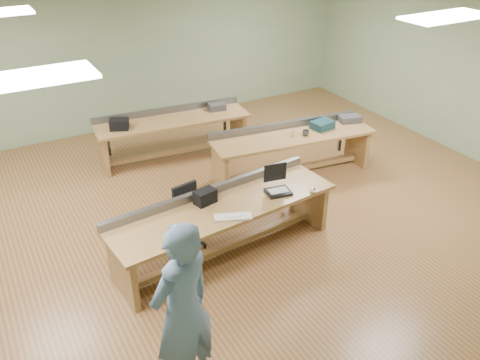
# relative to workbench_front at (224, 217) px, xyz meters

# --- Properties ---
(floor) EXTENTS (10.00, 10.00, 0.00)m
(floor) POSITION_rel_workbench_front_xyz_m (0.34, 0.89, -0.56)
(floor) COLOR brown
(floor) RESTS_ON ground
(ceiling) EXTENTS (10.00, 10.00, 0.00)m
(ceiling) POSITION_rel_workbench_front_xyz_m (0.34, 0.89, 2.44)
(ceiling) COLOR silver
(ceiling) RESTS_ON wall_back
(wall_back) EXTENTS (10.00, 0.04, 3.00)m
(wall_back) POSITION_rel_workbench_front_xyz_m (0.34, 4.89, 0.94)
(wall_back) COLOR gray
(wall_back) RESTS_ON floor
(wall_front) EXTENTS (10.00, 0.04, 3.00)m
(wall_front) POSITION_rel_workbench_front_xyz_m (0.34, -3.11, 0.94)
(wall_front) COLOR gray
(wall_front) RESTS_ON floor
(wall_right) EXTENTS (0.04, 8.00, 3.00)m
(wall_right) POSITION_rel_workbench_front_xyz_m (5.34, 0.89, 0.94)
(wall_right) COLOR gray
(wall_right) RESTS_ON floor
(fluor_panels) EXTENTS (6.20, 3.50, 0.03)m
(fluor_panels) POSITION_rel_workbench_front_xyz_m (0.34, 0.89, 2.41)
(fluor_panels) COLOR white
(fluor_panels) RESTS_ON ceiling
(workbench_front) EXTENTS (3.21, 1.14, 0.86)m
(workbench_front) POSITION_rel_workbench_front_xyz_m (0.00, 0.00, 0.00)
(workbench_front) COLOR #AB8248
(workbench_front) RESTS_ON floor
(workbench_mid) EXTENTS (2.91, 1.13, 0.86)m
(workbench_mid) POSITION_rel_workbench_front_xyz_m (2.07, 1.42, -0.01)
(workbench_mid) COLOR #AB8248
(workbench_mid) RESTS_ON floor
(workbench_back) EXTENTS (2.84, 1.02, 0.86)m
(workbench_back) POSITION_rel_workbench_front_xyz_m (0.56, 3.07, -0.01)
(workbench_back) COLOR #AB8248
(workbench_back) RESTS_ON floor
(person) EXTENTS (0.82, 0.67, 1.92)m
(person) POSITION_rel_workbench_front_xyz_m (-1.33, -1.73, 0.40)
(person) COLOR slate
(person) RESTS_ON floor
(laptop_base) EXTENTS (0.37, 0.32, 0.04)m
(laptop_base) POSITION_rel_workbench_front_xyz_m (0.80, -0.09, 0.21)
(laptop_base) COLOR black
(laptop_base) RESTS_ON workbench_front
(laptop_screen) EXTENTS (0.32, 0.07, 0.26)m
(laptop_screen) POSITION_rel_workbench_front_xyz_m (0.82, 0.03, 0.44)
(laptop_screen) COLOR black
(laptop_screen) RESTS_ON laptop_base
(keyboard) EXTENTS (0.50, 0.33, 0.03)m
(keyboard) POSITION_rel_workbench_front_xyz_m (-0.03, -0.32, 0.20)
(keyboard) COLOR beige
(keyboard) RESTS_ON workbench_front
(trackball_mouse) EXTENTS (0.13, 0.15, 0.06)m
(trackball_mouse) POSITION_rel_workbench_front_xyz_m (1.24, -0.30, 0.22)
(trackball_mouse) COLOR white
(trackball_mouse) RESTS_ON workbench_front
(camera_bag) EXTENTS (0.31, 0.23, 0.19)m
(camera_bag) POSITION_rel_workbench_front_xyz_m (-0.18, 0.17, 0.28)
(camera_bag) COLOR black
(camera_bag) RESTS_ON workbench_front
(task_chair) EXTENTS (0.53, 0.53, 0.85)m
(task_chair) POSITION_rel_workbench_front_xyz_m (-0.26, 0.45, -0.25)
(task_chair) COLOR black
(task_chair) RESTS_ON floor
(parts_bin_teal) EXTENTS (0.40, 0.33, 0.13)m
(parts_bin_teal) POSITION_rel_workbench_front_xyz_m (2.67, 1.38, 0.25)
(parts_bin_teal) COLOR #12313B
(parts_bin_teal) RESTS_ON workbench_mid
(parts_bin_grey) EXTENTS (0.45, 0.35, 0.11)m
(parts_bin_grey) POSITION_rel_workbench_front_xyz_m (3.28, 1.39, 0.24)
(parts_bin_grey) COLOR #353537
(parts_bin_grey) RESTS_ON workbench_mid
(mug) EXTENTS (0.14, 0.14, 0.09)m
(mug) POSITION_rel_workbench_front_xyz_m (2.24, 1.28, 0.23)
(mug) COLOR #353537
(mug) RESTS_ON workbench_mid
(drinks_can) EXTENTS (0.08, 0.08, 0.12)m
(drinks_can) POSITION_rel_workbench_front_xyz_m (2.02, 1.36, 0.25)
(drinks_can) COLOR silver
(drinks_can) RESTS_ON workbench_mid
(storage_box_back) EXTENTS (0.38, 0.33, 0.18)m
(storage_box_back) POSITION_rel_workbench_front_xyz_m (-0.41, 3.07, 0.28)
(storage_box_back) COLOR black
(storage_box_back) RESTS_ON workbench_back
(tray_back) EXTENTS (0.34, 0.27, 0.12)m
(tray_back) POSITION_rel_workbench_front_xyz_m (1.47, 3.05, 0.25)
(tray_back) COLOR #353537
(tray_back) RESTS_ON workbench_back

